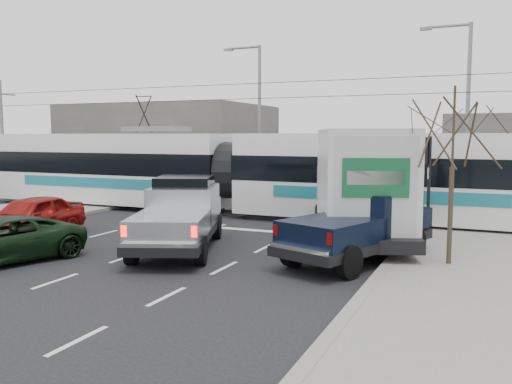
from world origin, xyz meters
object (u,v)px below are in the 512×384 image
at_px(box_truck, 360,187).
at_px(traffic_signal, 426,165).
at_px(tram, 233,172).
at_px(bare_tree, 453,135).
at_px(navy_pickup, 364,222).
at_px(silver_pickup, 181,213).
at_px(red_car, 30,217).
at_px(street_lamp_far, 257,113).
at_px(street_lamp_near, 464,107).

bearing_deg(box_truck, traffic_signal, 12.87).
xyz_separation_m(traffic_signal, tram, (-9.17, 3.21, -0.70)).
height_order(bare_tree, navy_pickup, bare_tree).
height_order(tram, silver_pickup, tram).
distance_m(box_truck, navy_pickup, 2.75).
height_order(tram, navy_pickup, tram).
bearing_deg(traffic_signal, red_car, -158.54).
bearing_deg(navy_pickup, bare_tree, 17.54).
distance_m(street_lamp_far, box_truck, 14.18).
xyz_separation_m(street_lamp_near, navy_pickup, (-2.19, -11.37, -3.93)).
relative_size(bare_tree, traffic_signal, 1.39).
bearing_deg(navy_pickup, red_car, -152.89).
height_order(box_truck, navy_pickup, box_truck).
height_order(traffic_signal, red_car, traffic_signal).
height_order(silver_pickup, box_truck, box_truck).
bearing_deg(box_truck, red_car, 179.14).
distance_m(bare_tree, red_car, 14.87).
relative_size(street_lamp_near, street_lamp_far, 1.00).
xyz_separation_m(tram, silver_pickup, (1.78, -7.73, -0.87)).
xyz_separation_m(street_lamp_far, tram, (1.49, -6.29, -3.07)).
xyz_separation_m(street_lamp_near, box_truck, (-2.90, -8.83, -3.15)).
height_order(bare_tree, street_lamp_near, street_lamp_near).
distance_m(traffic_signal, street_lamp_near, 7.91).
relative_size(box_truck, red_car, 1.82).
bearing_deg(street_lamp_far, bare_tree, -48.88).
distance_m(bare_tree, box_truck, 4.54).
bearing_deg(traffic_signal, box_truck, -147.12).
bearing_deg(tram, street_lamp_far, 103.92).
distance_m(bare_tree, tram, 12.69).
xyz_separation_m(street_lamp_far, navy_pickup, (9.31, -13.37, -3.93)).
xyz_separation_m(navy_pickup, red_car, (-12.03, -1.39, -0.39)).
bearing_deg(traffic_signal, tram, 160.69).
bearing_deg(street_lamp_far, tram, -76.70).
xyz_separation_m(traffic_signal, navy_pickup, (-1.35, -3.87, -1.56)).
bearing_deg(traffic_signal, navy_pickup, -109.25).
bearing_deg(silver_pickup, box_truck, 9.68).
relative_size(street_lamp_near, box_truck, 1.07).
bearing_deg(silver_pickup, street_lamp_far, 81.95).
bearing_deg(street_lamp_far, navy_pickup, -55.16).
bearing_deg(bare_tree, tram, 145.00).
height_order(silver_pickup, navy_pickup, navy_pickup).
relative_size(traffic_signal, street_lamp_far, 0.40).
height_order(street_lamp_near, box_truck, street_lamp_near).
relative_size(street_lamp_near, red_car, 1.94).
height_order(street_lamp_near, street_lamp_far, same).
bearing_deg(street_lamp_near, tram, -156.82).
height_order(street_lamp_far, red_car, street_lamp_far).
distance_m(silver_pickup, navy_pickup, 6.08).
distance_m(tram, red_car, 9.55).
distance_m(bare_tree, silver_pickup, 8.93).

